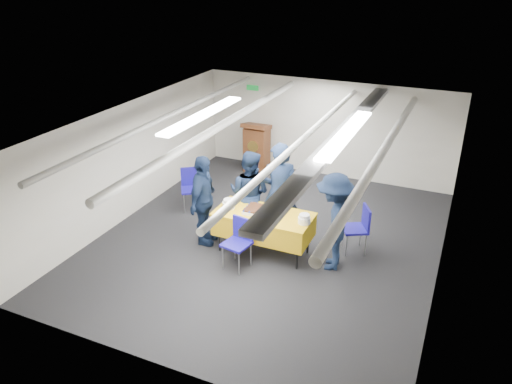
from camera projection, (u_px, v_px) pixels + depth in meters
ground at (269, 240)px, 9.34m from camera, size 7.00×7.00×0.00m
room_shell at (284, 143)px, 8.88m from camera, size 6.00×7.00×2.30m
serving_table at (264, 224)px, 8.75m from camera, size 1.71×0.81×0.77m
sheet_cake at (260, 210)px, 8.67m from camera, size 0.52×0.40×0.09m
plate_stack_left at (229, 204)px, 8.83m from camera, size 0.22×0.22×0.17m
plate_stack_right at (304, 219)px, 8.31m from camera, size 0.21×0.21×0.16m
podium at (257, 147)px, 12.19m from camera, size 0.62×0.53×1.25m
chair_near at (239, 238)px, 8.37m from camera, size 0.49×0.49×0.87m
chair_right at (360, 225)px, 8.79m from camera, size 0.57×0.57×0.87m
chair_left at (191, 184)px, 10.37m from camera, size 0.58×0.58×0.87m
sailor_a at (279, 193)px, 8.95m from camera, size 0.83×0.71×1.93m
sailor_b at (249, 193)px, 9.26m from camera, size 0.81×0.63×1.66m
sailor_c at (203, 201)px, 8.94m from camera, size 0.55×1.04×1.70m
sailor_d at (334, 222)px, 8.21m from camera, size 0.76×1.17×1.70m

